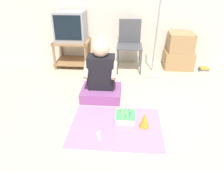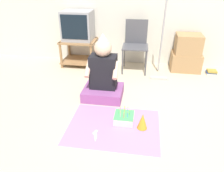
# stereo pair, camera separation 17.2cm
# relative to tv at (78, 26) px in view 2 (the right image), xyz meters

# --- Properties ---
(ground_plane) EXTENTS (16.00, 16.00, 0.00)m
(ground_plane) POSITION_rel_tv_xyz_m (1.20, -1.94, -0.72)
(ground_plane) COLOR beige
(tv_stand) EXTENTS (0.62, 0.50, 0.47)m
(tv_stand) POSITION_rel_tv_xyz_m (0.00, -0.01, -0.44)
(tv_stand) COLOR #997047
(tv_stand) RESTS_ON ground_plane
(tv) EXTENTS (0.52, 0.42, 0.51)m
(tv) POSITION_rel_tv_xyz_m (0.00, 0.00, 0.00)
(tv) COLOR #99999E
(tv) RESTS_ON tv_stand
(folding_chair) EXTENTS (0.44, 0.41, 0.86)m
(folding_chair) POSITION_rel_tv_xyz_m (1.03, -0.09, -0.23)
(folding_chair) COLOR #4C4C51
(folding_chair) RESTS_ON ground_plane
(cardboard_box_stack) EXTENTS (0.50, 0.38, 0.64)m
(cardboard_box_stack) POSITION_rel_tv_xyz_m (1.93, 0.02, -0.42)
(cardboard_box_stack) COLOR #A87F51
(cardboard_box_stack) RESTS_ON ground_plane
(dust_mop) EXTENTS (0.28, 0.36, 1.31)m
(dust_mop) POSITION_rel_tv_xyz_m (1.45, -0.36, -0.33)
(dust_mop) COLOR #B2ADA3
(dust_mop) RESTS_ON ground_plane
(book_pile) EXTENTS (0.17, 0.14, 0.07)m
(book_pile) POSITION_rel_tv_xyz_m (2.35, -0.12, -0.69)
(book_pile) COLOR beige
(book_pile) RESTS_ON ground_plane
(person_seated) EXTENTS (0.54, 0.45, 0.88)m
(person_seated) POSITION_rel_tv_xyz_m (0.67, -1.13, -0.42)
(person_seated) COLOR #8C4C8C
(person_seated) RESTS_ON ground_plane
(party_cloth) EXTENTS (1.03, 0.79, 0.01)m
(party_cloth) POSITION_rel_tv_xyz_m (0.91, -1.80, -0.72)
(party_cloth) COLOR pink
(party_cloth) RESTS_ON ground_plane
(birthday_cake) EXTENTS (0.23, 0.23, 0.17)m
(birthday_cake) POSITION_rel_tv_xyz_m (1.02, -1.69, -0.67)
(birthday_cake) COLOR silver
(birthday_cake) RESTS_ON party_cloth
(party_hat_blue) EXTENTS (0.11, 0.11, 0.19)m
(party_hat_blue) POSITION_rel_tv_xyz_m (1.23, -1.78, -0.62)
(party_hat_blue) COLOR gold
(party_hat_blue) RESTS_ON party_cloth
(plastic_spoon_near) EXTENTS (0.05, 0.14, 0.01)m
(plastic_spoon_near) POSITION_rel_tv_xyz_m (0.74, -1.94, -0.71)
(plastic_spoon_near) COLOR white
(plastic_spoon_near) RESTS_ON party_cloth
(plastic_spoon_far) EXTENTS (0.06, 0.14, 0.01)m
(plastic_spoon_far) POSITION_rel_tv_xyz_m (0.73, -1.97, -0.71)
(plastic_spoon_far) COLOR white
(plastic_spoon_far) RESTS_ON party_cloth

